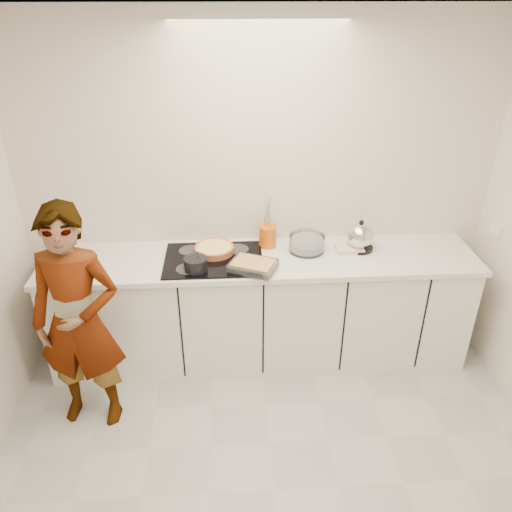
{
  "coord_description": "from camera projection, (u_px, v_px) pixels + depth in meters",
  "views": [
    {
      "loc": [
        -0.23,
        -1.96,
        2.7
      ],
      "look_at": [
        -0.05,
        1.05,
        1.05
      ],
      "focal_mm": 35.0,
      "sensor_mm": 36.0,
      "label": 1
    }
  ],
  "objects": [
    {
      "name": "floor",
      "position": [
        275.0,
        490.0,
        3.02
      ],
      "size": [
        3.6,
        3.2,
        0.0
      ],
      "primitive_type": "cube",
      "color": "#B8B8B4",
      "rests_on": "ground"
    },
    {
      "name": "ceiling",
      "position": [
        288.0,
        15.0,
        1.78
      ],
      "size": [
        3.6,
        3.2,
        0.0
      ],
      "primitive_type": "cube",
      "color": "white",
      "rests_on": "wall_back"
    },
    {
      "name": "wall_back",
      "position": [
        258.0,
        193.0,
        3.8
      ],
      "size": [
        3.6,
        0.0,
        2.6
      ],
      "primitive_type": "cube",
      "color": "silver",
      "rests_on": "ground"
    },
    {
      "name": "base_cabinets",
      "position": [
        261.0,
        310.0,
        3.94
      ],
      "size": [
        3.2,
        0.58,
        0.87
      ],
      "primitive_type": "cube",
      "color": "white",
      "rests_on": "floor"
    },
    {
      "name": "countertop",
      "position": [
        261.0,
        260.0,
        3.72
      ],
      "size": [
        3.24,
        0.64,
        0.04
      ],
      "primitive_type": "cube",
      "color": "white",
      "rests_on": "base_cabinets"
    },
    {
      "name": "hob",
      "position": [
        214.0,
        259.0,
        3.67
      ],
      "size": [
        0.72,
        0.54,
        0.01
      ],
      "primitive_type": "cube",
      "color": "black",
      "rests_on": "countertop"
    },
    {
      "name": "tart_dish",
      "position": [
        214.0,
        249.0,
        3.74
      ],
      "size": [
        0.32,
        0.32,
        0.05
      ],
      "color": "#B85935",
      "rests_on": "hob"
    },
    {
      "name": "saucepan",
      "position": [
        196.0,
        264.0,
        3.5
      ],
      "size": [
        0.2,
        0.2,
        0.16
      ],
      "color": "black",
      "rests_on": "hob"
    },
    {
      "name": "baking_dish",
      "position": [
        253.0,
        265.0,
        3.51
      ],
      "size": [
        0.38,
        0.34,
        0.06
      ],
      "color": "silver",
      "rests_on": "hob"
    },
    {
      "name": "mixing_bowl",
      "position": [
        307.0,
        244.0,
        3.78
      ],
      "size": [
        0.36,
        0.36,
        0.13
      ],
      "color": "silver",
      "rests_on": "countertop"
    },
    {
      "name": "tea_towel",
      "position": [
        349.0,
        249.0,
        3.8
      ],
      "size": [
        0.2,
        0.15,
        0.03
      ],
      "primitive_type": "cube",
      "rotation": [
        0.0,
        0.0,
        -0.0
      ],
      "color": "white",
      "rests_on": "countertop"
    },
    {
      "name": "kettle",
      "position": [
        360.0,
        237.0,
        3.78
      ],
      "size": [
        0.25,
        0.25,
        0.24
      ],
      "color": "black",
      "rests_on": "countertop"
    },
    {
      "name": "utensil_crock",
      "position": [
        268.0,
        236.0,
        3.84
      ],
      "size": [
        0.15,
        0.15,
        0.17
      ],
      "primitive_type": "cylinder",
      "rotation": [
        0.0,
        0.0,
        -0.1
      ],
      "color": "#D35D0C",
      "rests_on": "countertop"
    },
    {
      "name": "cook",
      "position": [
        78.0,
        322.0,
        3.18
      ],
      "size": [
        0.62,
        0.45,
        1.61
      ],
      "primitive_type": "imported",
      "rotation": [
        0.0,
        0.0,
        -0.11
      ],
      "color": "white",
      "rests_on": "floor"
    }
  ]
}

